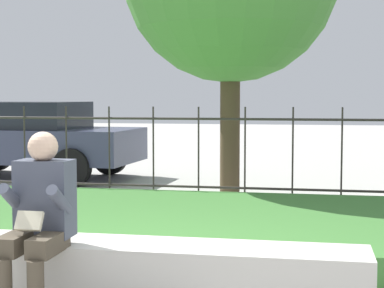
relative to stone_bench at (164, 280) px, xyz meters
name	(u,v)px	position (x,y,z in m)	size (l,w,h in m)	color
stone_bench	(164,280)	(0.00, 0.00, 0.00)	(2.86, 0.50, 0.47)	beige
person_seated_reader	(38,216)	(-0.82, -0.29, 0.49)	(0.42, 0.73, 1.27)	black
grass_berm	(196,226)	(-0.19, 2.30, -0.08)	(9.61, 3.19, 0.27)	#3D7533
iron_fence	(222,155)	(-0.19, 4.21, 0.51)	(7.61, 0.03, 1.37)	#332D28
car_parked_left	(28,137)	(-4.15, 6.69, 0.54)	(4.07, 2.12, 1.41)	#383D56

